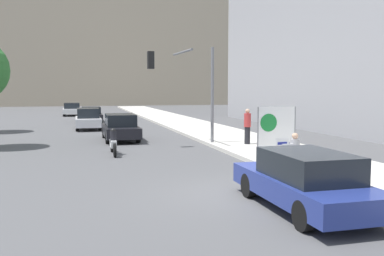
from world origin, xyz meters
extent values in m
plane|color=#4F4F51|center=(0.00, 0.00, 0.00)|extent=(160.00, 160.00, 0.00)
cube|color=beige|center=(4.35, 15.00, 0.09)|extent=(4.39, 90.00, 0.18)
cube|color=tan|center=(-2.00, 73.30, 19.46)|extent=(52.00, 12.00, 38.93)
cube|color=#99999E|center=(16.21, 16.06, 8.76)|extent=(10.00, 32.00, 17.51)
cylinder|color=#474C56|center=(2.94, 2.54, 0.38)|extent=(0.03, 0.03, 0.41)
cylinder|color=#474C56|center=(3.31, 2.54, 0.38)|extent=(0.03, 0.03, 0.41)
cylinder|color=#474C56|center=(2.94, 2.91, 0.38)|extent=(0.03, 0.03, 0.41)
cylinder|color=#474C56|center=(3.31, 2.91, 0.38)|extent=(0.03, 0.03, 0.41)
cube|color=navy|center=(3.13, 2.72, 0.60)|extent=(0.40, 0.40, 0.02)
cube|color=navy|center=(3.13, 2.91, 0.80)|extent=(0.40, 0.02, 0.38)
cylinder|color=black|center=(3.13, 2.56, 0.70)|extent=(0.18, 0.42, 0.18)
cylinder|color=black|center=(3.13, 2.35, 0.38)|extent=(0.16, 0.16, 0.41)
cube|color=black|center=(3.13, 2.29, 0.23)|extent=(0.20, 0.28, 0.10)
cylinder|color=#9E9EA3|center=(3.13, 2.75, 0.87)|extent=(0.34, 0.34, 0.52)
sphere|color=tan|center=(3.13, 2.75, 1.24)|extent=(0.22, 0.22, 0.22)
cylinder|color=#9E9EA3|center=(2.80, 2.67, 0.95)|extent=(0.45, 0.09, 0.09)
cube|color=white|center=(2.60, 2.67, 1.01)|extent=(0.47, 0.02, 0.39)
cube|color=navy|center=(2.60, 2.66, 1.01)|extent=(0.36, 0.01, 0.09)
cylinder|color=#424247|center=(4.21, 5.96, 0.57)|extent=(0.28, 0.28, 0.79)
cylinder|color=navy|center=(4.21, 5.96, 1.27)|extent=(0.34, 0.34, 0.62)
sphere|color=tan|center=(4.21, 5.96, 1.69)|extent=(0.21, 0.21, 0.21)
cylinder|color=black|center=(3.89, 8.93, 0.60)|extent=(0.28, 0.28, 0.85)
cylinder|color=#B23333|center=(3.89, 8.93, 1.36)|extent=(0.34, 0.34, 0.67)
sphere|color=tan|center=(3.89, 8.93, 1.81)|extent=(0.22, 0.22, 0.22)
cylinder|color=slate|center=(2.94, 5.53, 1.17)|extent=(0.06, 0.06, 1.98)
cylinder|color=slate|center=(4.63, 5.53, 1.17)|extent=(0.06, 0.06, 1.98)
cube|color=white|center=(3.78, 5.53, 1.22)|extent=(1.69, 0.02, 1.88)
cylinder|color=#197A33|center=(3.41, 5.51, 1.50)|extent=(0.74, 0.01, 0.74)
cylinder|color=slate|center=(2.41, 10.05, 2.59)|extent=(0.16, 0.16, 4.83)
cylinder|color=slate|center=(0.83, 9.98, 4.71)|extent=(0.26, 3.18, 0.11)
cube|color=black|center=(-0.76, 9.91, 4.29)|extent=(0.31, 0.31, 0.84)
sphere|color=green|center=(-0.76, 9.91, 4.01)|extent=(0.18, 0.18, 0.18)
cube|color=navy|center=(0.92, -1.73, 0.53)|extent=(1.82, 4.61, 0.52)
cube|color=black|center=(0.92, -1.91, 1.10)|extent=(1.57, 2.40, 0.62)
cylinder|color=black|center=(0.12, -0.30, 0.32)|extent=(0.22, 0.64, 0.64)
cylinder|color=black|center=(1.73, -0.30, 0.32)|extent=(0.22, 0.64, 0.64)
cylinder|color=black|center=(0.12, -3.16, 0.32)|extent=(0.22, 0.64, 0.64)
cylinder|color=black|center=(1.73, -3.16, 0.32)|extent=(0.22, 0.64, 0.64)
cube|color=black|center=(-1.91, 13.64, 0.56)|extent=(1.84, 4.65, 0.57)
cube|color=black|center=(-1.91, 13.46, 1.17)|extent=(1.58, 2.42, 0.66)
cylinder|color=black|center=(-2.72, 15.09, 0.32)|extent=(0.22, 0.64, 0.64)
cylinder|color=black|center=(-1.10, 15.09, 0.32)|extent=(0.22, 0.64, 0.64)
cylinder|color=black|center=(-2.72, 12.20, 0.32)|extent=(0.22, 0.64, 0.64)
cylinder|color=black|center=(-1.10, 12.20, 0.32)|extent=(0.22, 0.64, 0.64)
cube|color=silver|center=(-3.50, 21.12, 0.57)|extent=(1.76, 4.41, 0.59)
cube|color=black|center=(-3.50, 20.94, 1.20)|extent=(1.51, 2.29, 0.68)
cylinder|color=black|center=(-4.27, 22.49, 0.32)|extent=(0.22, 0.64, 0.64)
cylinder|color=black|center=(-2.73, 22.49, 0.32)|extent=(0.22, 0.64, 0.64)
cylinder|color=black|center=(-4.27, 19.75, 0.32)|extent=(0.22, 0.64, 0.64)
cylinder|color=black|center=(-2.73, 19.75, 0.32)|extent=(0.22, 0.64, 0.64)
cube|color=black|center=(-3.06, 28.06, 0.52)|extent=(1.82, 4.60, 0.49)
cube|color=black|center=(-3.06, 27.88, 1.07)|extent=(1.57, 2.39, 0.60)
cylinder|color=black|center=(-3.86, 29.49, 0.32)|extent=(0.22, 0.64, 0.64)
cylinder|color=black|center=(-2.26, 29.49, 0.32)|extent=(0.22, 0.64, 0.64)
cylinder|color=black|center=(-3.86, 26.64, 0.32)|extent=(0.22, 0.64, 0.64)
cylinder|color=black|center=(-2.26, 26.64, 0.32)|extent=(0.22, 0.64, 0.64)
cube|color=white|center=(-4.80, 38.61, 0.54)|extent=(1.90, 4.39, 0.53)
cube|color=black|center=(-4.80, 38.43, 1.11)|extent=(1.63, 2.28, 0.63)
cylinder|color=black|center=(-5.64, 39.97, 0.32)|extent=(0.22, 0.64, 0.64)
cylinder|color=black|center=(-3.96, 39.97, 0.32)|extent=(0.22, 0.64, 0.64)
cylinder|color=black|center=(-5.64, 37.25, 0.32)|extent=(0.22, 0.64, 0.64)
cylinder|color=black|center=(-3.96, 37.25, 0.32)|extent=(0.22, 0.64, 0.64)
cube|color=white|center=(-2.74, 8.31, 0.48)|extent=(0.24, 0.96, 0.32)
cylinder|color=black|center=(-2.74, 8.26, 0.79)|extent=(0.28, 0.28, 0.50)
sphere|color=black|center=(-2.74, 8.26, 1.05)|extent=(0.24, 0.24, 0.24)
cylinder|color=black|center=(-2.74, 9.11, 0.30)|extent=(0.10, 0.60, 0.60)
cylinder|color=black|center=(-2.74, 7.50, 0.30)|extent=(0.10, 0.60, 0.60)
camera|label=1|loc=(-4.25, -10.71, 2.85)|focal=40.00mm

